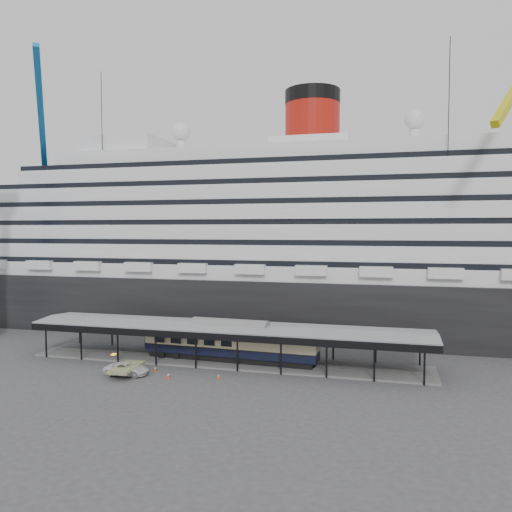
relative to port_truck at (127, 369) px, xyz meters
name	(u,v)px	position (x,y,z in m)	size (l,w,h in m)	color
ground	(214,372)	(10.24, 4.20, -0.78)	(200.00, 200.00, 0.00)	#3D3D40
cruise_ship	(270,230)	(10.29, 36.20, 17.57)	(130.00, 30.00, 43.90)	black
platform_canopy	(226,345)	(10.24, 9.20, 1.58)	(56.00, 9.18, 5.30)	slate
port_truck	(127,369)	(0.00, 0.00, 0.00)	(2.59, 5.61, 1.56)	silver
pullman_carriage	(230,341)	(10.81, 9.20, 2.15)	(24.90, 4.39, 24.32)	black
traffic_cone_left	(155,369)	(2.79, 2.32, -0.42)	(0.37, 0.37, 0.72)	#DE470C
traffic_cone_mid	(168,375)	(5.76, -0.05, -0.39)	(0.50, 0.50, 0.78)	#E93A0C
traffic_cone_right	(218,376)	(11.82, 1.36, -0.45)	(0.43, 0.43, 0.67)	red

